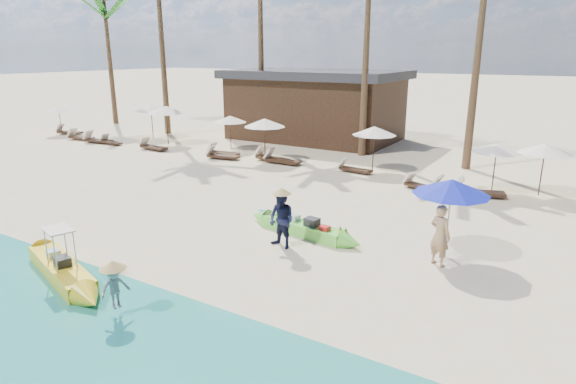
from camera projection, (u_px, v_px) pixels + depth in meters
The scene contains 31 objects.
ground at pixel (267, 263), 12.76m from camera, with size 240.00×240.00×0.00m, color beige.
wet_sand_strip at pixel (113, 363), 8.66m from camera, with size 240.00×4.50×0.01m, color tan.
green_canoe at pixel (302, 228), 14.76m from camera, with size 4.69×1.02×0.60m.
yellow_canoe at pixel (61, 269), 11.92m from camera, with size 5.03×1.88×1.34m.
tourist at pixel (440, 235), 12.44m from camera, with size 0.61×0.40×1.67m, color tan.
vendor_green at pixel (282, 220), 13.58m from camera, with size 0.81×0.63×1.66m, color #131836.
vendor_yellow at pixel (115, 287), 10.06m from camera, with size 0.62×0.36×0.97m, color gray.
blue_umbrella at pixel (451, 187), 12.66m from camera, with size 2.03×2.03×2.19m.
resort_parasol_0 at pixel (59, 109), 32.29m from camera, with size 1.81×1.81×1.87m.
lounger_0_left at pixel (68, 132), 32.58m from camera, with size 1.88×1.05×0.61m.
lounger_0_right at pixel (80, 137), 30.61m from camera, with size 1.92×0.74×0.64m.
resort_parasol_1 at pixel (151, 108), 30.78m from camera, with size 2.10×2.10×2.17m.
lounger_1_left at pixel (97, 140), 29.53m from camera, with size 1.98×0.88×0.65m.
lounger_1_right at pixel (110, 141), 29.11m from camera, with size 1.66×0.66×0.55m.
resort_parasol_2 at pixel (166, 110), 28.62m from camera, with size 2.25×2.25×2.32m.
lounger_2_left at pixel (152, 146), 27.47m from camera, with size 1.88×0.68×0.63m.
resort_parasol_3 at pixel (230, 119), 27.18m from camera, with size 1.88×1.88×1.93m.
lounger_3_left at pixel (222, 152), 25.86m from camera, with size 1.86×0.64×0.62m.
lounger_3_right at pixel (221, 155), 25.14m from camera, with size 1.84×0.88×0.60m.
resort_parasol_4 at pixel (265, 123), 24.19m from camera, with size 2.12×2.12×2.18m.
lounger_4_left at pixel (271, 157), 24.59m from camera, with size 2.07×0.89×0.68m.
lounger_4_right at pixel (281, 159), 24.08m from camera, with size 1.93×0.62×0.65m.
resort_parasol_5 at pixel (374, 131), 22.17m from camera, with size 2.04×2.04×2.10m.
lounger_5_left at pixel (354, 168), 22.37m from camera, with size 1.65×0.63×0.55m.
resort_parasol_6 at pixel (497, 148), 18.90m from camera, with size 1.90×1.90×1.96m.
lounger_6_left at pixel (421, 185), 19.52m from camera, with size 1.74×1.04×0.56m.
lounger_6_right at pixel (451, 189), 18.95m from camera, with size 1.81×0.82×0.59m.
resort_parasol_7 at pixel (545, 149), 18.32m from camera, with size 1.99×1.99×2.05m.
lounger_7_left at pixel (476, 191), 18.58m from camera, with size 2.04×1.16×0.66m.
palm_0 at pixel (105, 14), 35.48m from camera, with size 2.08×2.08×9.90m.
pavilion_west at pixel (315, 104), 30.49m from camera, with size 10.80×6.60×4.30m.
Camera 1 is at (6.57, -9.72, 5.39)m, focal length 30.00 mm.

